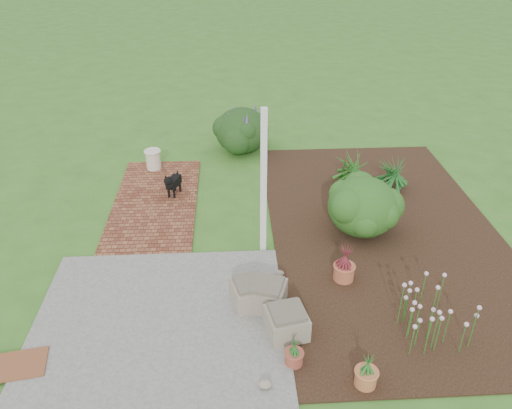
{
  "coord_description": "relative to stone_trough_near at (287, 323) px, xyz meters",
  "views": [
    {
      "loc": [
        -0.2,
        -6.75,
        4.99
      ],
      "look_at": [
        0.2,
        0.4,
        0.7
      ],
      "focal_mm": 35.0,
      "sensor_mm": 36.0,
      "label": 1
    }
  ],
  "objects": [
    {
      "name": "terracotta_pot_bronze",
      "position": [
        1.01,
        1.09,
        -0.05
      ],
      "size": [
        0.42,
        0.42,
        0.26
      ],
      "primitive_type": "cylinder",
      "rotation": [
        0.0,
        0.0,
        0.43
      ],
      "color": "#B35B3C",
      "rests_on": "garden_bed"
    },
    {
      "name": "veranda_post",
      "position": [
        -0.18,
        1.99,
        1.04
      ],
      "size": [
        0.1,
        0.1,
        2.5
      ],
      "primitive_type": "cube",
      "color": "white",
      "rests_on": "ground"
    },
    {
      "name": "agapanthus_clump_front",
      "position": [
        1.75,
        4.07,
        0.24
      ],
      "size": [
        1.06,
        1.06,
        0.85
      ],
      "primitive_type": null,
      "rotation": [
        0.0,
        0.0,
        0.11
      ],
      "color": "#1B4114",
      "rests_on": "garden_bed"
    },
    {
      "name": "coir_doormat",
      "position": [
        -3.46,
        -0.38,
        -0.16
      ],
      "size": [
        0.82,
        0.6,
        0.02
      ],
      "primitive_type": "cube",
      "rotation": [
        0.0,
        0.0,
        0.16
      ],
      "color": "brown",
      "rests_on": "concrete_patio"
    },
    {
      "name": "stone_trough_near",
      "position": [
        0.0,
        0.0,
        0.0
      ],
      "size": [
        0.61,
        0.61,
        0.34
      ],
      "primitive_type": "cube",
      "rotation": [
        0.0,
        0.0,
        0.21
      ],
      "color": "gray",
      "rests_on": "concrete_patio"
    },
    {
      "name": "evergreen_shrub",
      "position": [
        1.59,
        2.41,
        0.34
      ],
      "size": [
        1.29,
        1.29,
        1.04
      ],
      "primitive_type": "ellipsoid",
      "rotation": [
        0.0,
        0.0,
        -0.06
      ],
      "color": "#0D3E0F",
      "rests_on": "garden_bed"
    },
    {
      "name": "ground",
      "position": [
        -0.48,
        1.89,
        -0.21
      ],
      "size": [
        80.0,
        80.0,
        0.0
      ],
      "primitive_type": "plane",
      "color": "#33641F",
      "rests_on": "ground"
    },
    {
      "name": "agapanthus_clump_back",
      "position": [
        2.55,
        3.87,
        0.22
      ],
      "size": [
        1.13,
        1.13,
        0.79
      ],
      "primitive_type": null,
      "rotation": [
        0.0,
        0.0,
        0.35
      ],
      "color": "#0F3516",
      "rests_on": "garden_bed"
    },
    {
      "name": "purple_flowering_bush",
      "position": [
        -0.4,
        6.0,
        0.32
      ],
      "size": [
        1.25,
        1.25,
        1.06
      ],
      "primitive_type": "ellipsoid",
      "rotation": [
        0.0,
        0.0,
        0.0
      ],
      "color": "black",
      "rests_on": "ground"
    },
    {
      "name": "terracotta_pot_small_right",
      "position": [
        0.04,
        -0.52,
        -0.09
      ],
      "size": [
        0.27,
        0.27,
        0.19
      ],
      "primitive_type": "cylinder",
      "rotation": [
        0.0,
        0.0,
        -0.2
      ],
      "color": "brown",
      "rests_on": "garden_bed"
    },
    {
      "name": "stone_trough_far",
      "position": [
        -0.46,
        0.63,
        -0.0
      ],
      "size": [
        0.61,
        0.61,
        0.33
      ],
      "primitive_type": "cube",
      "rotation": [
        0.0,
        0.0,
        0.25
      ],
      "color": "#7D6D5E",
      "rests_on": "concrete_patio"
    },
    {
      "name": "terracotta_pot_small_left",
      "position": [
        0.86,
        -0.89,
        -0.07
      ],
      "size": [
        0.27,
        0.27,
        0.22
      ],
      "primitive_type": "cylinder",
      "rotation": [
        0.0,
        0.0,
        0.01
      ],
      "color": "#B7683E",
      "rests_on": "garden_bed"
    },
    {
      "name": "concrete_patio",
      "position": [
        -1.73,
        0.14,
        -0.19
      ],
      "size": [
        3.5,
        3.5,
        0.04
      ],
      "primitive_type": "cube",
      "color": "#60605D",
      "rests_on": "ground"
    },
    {
      "name": "brick_path",
      "position": [
        -2.18,
        3.64,
        -0.19
      ],
      "size": [
        1.6,
        3.5,
        0.04
      ],
      "primitive_type": "cube",
      "color": "#5E2D1D",
      "rests_on": "ground"
    },
    {
      "name": "pink_flower_patch",
      "position": [
        1.9,
        -0.03,
        0.18
      ],
      "size": [
        1.26,
        1.26,
        0.72
      ],
      "primitive_type": null,
      "rotation": [
        0.0,
        0.0,
        0.14
      ],
      "color": "#113D0F",
      "rests_on": "garden_bed"
    },
    {
      "name": "garden_bed",
      "position": [
        2.02,
        2.39,
        -0.2
      ],
      "size": [
        4.0,
        7.0,
        0.03
      ],
      "primitive_type": "cube",
      "color": "black",
      "rests_on": "ground"
    },
    {
      "name": "stone_trough_mid",
      "position": [
        -0.22,
        0.56,
        -0.0
      ],
      "size": [
        0.64,
        0.64,
        0.34
      ],
      "primitive_type": "cube",
      "rotation": [
        0.0,
        0.0,
        -0.31
      ],
      "color": "#766F5A",
      "rests_on": "concrete_patio"
    },
    {
      "name": "cream_ceramic_urn",
      "position": [
        -2.37,
        5.06,
        0.04
      ],
      "size": [
        0.34,
        0.34,
        0.42
      ],
      "primitive_type": "cylinder",
      "rotation": [
        0.0,
        0.0,
        0.09
      ],
      "color": "beige",
      "rests_on": "brick_path"
    },
    {
      "name": "black_dog",
      "position": [
        -1.84,
        3.84,
        0.12
      ],
      "size": [
        0.31,
        0.55,
        0.49
      ],
      "rotation": [
        0.0,
        0.0,
        -0.36
      ],
      "color": "black",
      "rests_on": "brick_path"
    }
  ]
}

